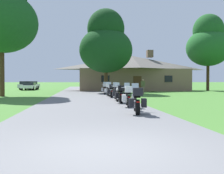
# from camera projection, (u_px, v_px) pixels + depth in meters

# --- Properties ---
(ground_plane) EXTENTS (500.00, 500.00, 0.00)m
(ground_plane) POSITION_uv_depth(u_px,v_px,m) (86.00, 96.00, 25.08)
(ground_plane) COLOR #42752D
(asphalt_driveway) EXTENTS (6.40, 80.00, 0.06)m
(asphalt_driveway) POSITION_uv_depth(u_px,v_px,m) (87.00, 97.00, 23.09)
(asphalt_driveway) COLOR slate
(asphalt_driveway) RESTS_ON ground
(motorcycle_blue_nearest_to_camera) EXTENTS (0.90, 2.08, 1.30)m
(motorcycle_blue_nearest_to_camera) POSITION_uv_depth(u_px,v_px,m) (137.00, 101.00, 11.03)
(motorcycle_blue_nearest_to_camera) COLOR black
(motorcycle_blue_nearest_to_camera) RESTS_ON asphalt_driveway
(motorcycle_blue_second_in_row) EXTENTS (0.86, 2.08, 1.30)m
(motorcycle_blue_second_in_row) POSITION_uv_depth(u_px,v_px,m) (128.00, 97.00, 14.02)
(motorcycle_blue_second_in_row) COLOR black
(motorcycle_blue_second_in_row) RESTS_ON asphalt_driveway
(motorcycle_white_third_in_row) EXTENTS (0.73, 2.08, 1.30)m
(motorcycle_white_third_in_row) POSITION_uv_depth(u_px,v_px,m) (120.00, 94.00, 16.41)
(motorcycle_white_third_in_row) COLOR black
(motorcycle_white_third_in_row) RESTS_ON asphalt_driveway
(motorcycle_black_fourth_in_row) EXTENTS (0.73, 2.08, 1.30)m
(motorcycle_black_fourth_in_row) POSITION_uv_depth(u_px,v_px,m) (117.00, 92.00, 19.06)
(motorcycle_black_fourth_in_row) COLOR black
(motorcycle_black_fourth_in_row) RESTS_ON asphalt_driveway
(motorcycle_silver_fifth_in_row) EXTENTS (0.73, 2.08, 1.30)m
(motorcycle_silver_fifth_in_row) POSITION_uv_depth(u_px,v_px,m) (111.00, 91.00, 21.86)
(motorcycle_silver_fifth_in_row) COLOR black
(motorcycle_silver_fifth_in_row) RESTS_ON asphalt_driveway
(motorcycle_red_sixth_in_row) EXTENTS (0.80, 2.08, 1.30)m
(motorcycle_red_sixth_in_row) POSITION_uv_depth(u_px,v_px,m) (108.00, 90.00, 24.40)
(motorcycle_red_sixth_in_row) COLOR black
(motorcycle_red_sixth_in_row) RESTS_ON asphalt_driveway
(motorcycle_black_farthest_in_row) EXTENTS (0.82, 2.08, 1.30)m
(motorcycle_black_farthest_in_row) POSITION_uv_depth(u_px,v_px,m) (105.00, 89.00, 27.23)
(motorcycle_black_farthest_in_row) COLOR black
(motorcycle_black_farthest_in_row) RESTS_ON asphalt_driveway
(stone_lodge) EXTENTS (16.54, 8.53, 6.14)m
(stone_lodge) POSITION_uv_depth(u_px,v_px,m) (132.00, 73.00, 38.86)
(stone_lodge) COLOR brown
(stone_lodge) RESTS_ON ground
(bystander_olive_shirt_near_lodge) EXTENTS (0.42, 0.41, 1.67)m
(bystander_olive_shirt_near_lodge) POSITION_uv_depth(u_px,v_px,m) (143.00, 85.00, 29.57)
(bystander_olive_shirt_near_lodge) COLOR #75664C
(bystander_olive_shirt_near_lodge) RESTS_ON ground
(tree_by_lodge_front) EXTENTS (6.28, 6.28, 9.96)m
(tree_by_lodge_front) POSITION_uv_depth(u_px,v_px,m) (106.00, 44.00, 30.34)
(tree_by_lodge_front) COLOR #422D19
(tree_by_lodge_front) RESTS_ON ground
(tree_left_near) EXTENTS (6.69, 6.69, 12.12)m
(tree_left_near) POSITION_uv_depth(u_px,v_px,m) (1.00, 14.00, 23.99)
(tree_left_near) COLOR #422D19
(tree_left_near) RESTS_ON ground
(tree_right_of_lodge) EXTENTS (6.48, 6.48, 11.45)m
(tree_right_of_lodge) POSITION_uv_depth(u_px,v_px,m) (208.00, 43.00, 38.49)
(tree_right_of_lodge) COLOR #422D19
(tree_right_of_lodge) RESTS_ON ground
(parked_silver_suv_far_left) EXTENTS (2.89, 4.91, 1.40)m
(parked_silver_suv_far_left) POSITION_uv_depth(u_px,v_px,m) (29.00, 85.00, 42.66)
(parked_silver_suv_far_left) COLOR #ADAFB7
(parked_silver_suv_far_left) RESTS_ON ground
(parked_white_sedan_far_left) EXTENTS (1.95, 4.22, 1.20)m
(parked_white_sedan_far_left) POSITION_uv_depth(u_px,v_px,m) (29.00, 86.00, 40.66)
(parked_white_sedan_far_left) COLOR silver
(parked_white_sedan_far_left) RESTS_ON ground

